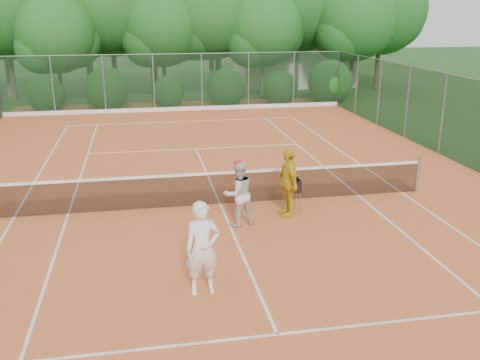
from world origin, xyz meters
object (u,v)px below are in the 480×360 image
Objects in this scene: player_yellow at (288,182)px; ball_hopper at (292,186)px; player_white at (203,248)px; player_center_grp at (238,193)px.

player_yellow reaches higher than ball_hopper.
player_white is at bearing -41.28° from player_yellow.
player_white is 4.52m from player_yellow.
player_center_grp reaches higher than ball_hopper.
player_yellow is at bearing 17.22° from player_center_grp.
player_yellow is at bearing 50.56° from player_white.
player_white is 3.45m from player_center_grp.
player_yellow is at bearing -116.08° from ball_hopper.
player_center_grp is (1.28, 3.21, -0.08)m from player_white.
player_center_grp is 1.47m from player_yellow.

